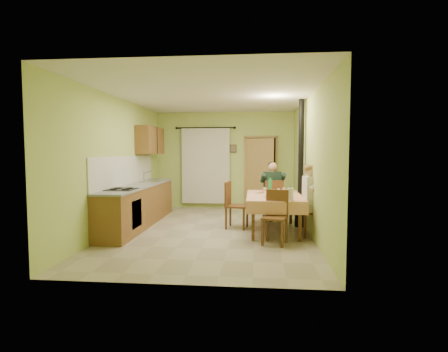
# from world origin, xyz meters

# --- Properties ---
(floor) EXTENTS (4.00, 6.00, 0.01)m
(floor) POSITION_xyz_m (0.00, 0.00, 0.00)
(floor) COLOR tan
(floor) RESTS_ON ground
(room_shell) EXTENTS (4.04, 6.04, 2.82)m
(room_shell) POSITION_xyz_m (0.00, 0.00, 1.82)
(room_shell) COLOR #BAD16B
(room_shell) RESTS_ON ground
(kitchen_run) EXTENTS (0.64, 3.64, 1.56)m
(kitchen_run) POSITION_xyz_m (-1.71, 0.40, 0.48)
(kitchen_run) COLOR brown
(kitchen_run) RESTS_ON ground
(upper_cabinets) EXTENTS (0.35, 1.40, 0.70)m
(upper_cabinets) POSITION_xyz_m (-1.82, 1.70, 1.95)
(upper_cabinets) COLOR brown
(upper_cabinets) RESTS_ON room_shell
(curtain) EXTENTS (1.70, 0.07, 2.22)m
(curtain) POSITION_xyz_m (-0.55, 2.90, 1.26)
(curtain) COLOR black
(curtain) RESTS_ON ground
(doorway) EXTENTS (0.96, 0.34, 2.15)m
(doorway) POSITION_xyz_m (1.04, 2.91, 1.05)
(doorway) COLOR black
(doorway) RESTS_ON ground
(dining_table) EXTENTS (1.15, 1.91, 0.76)m
(dining_table) POSITION_xyz_m (1.30, 0.09, 0.38)
(dining_table) COLOR #E59F7A
(dining_table) RESTS_ON ground
(tableware) EXTENTS (0.78, 1.59, 0.33)m
(tableware) POSITION_xyz_m (1.33, -0.01, 0.81)
(tableware) COLOR white
(tableware) RESTS_ON dining_table
(chair_far) EXTENTS (0.49, 0.49, 0.99)m
(chair_far) POSITION_xyz_m (1.32, 1.19, 0.29)
(chair_far) COLOR #5A3418
(chair_far) RESTS_ON ground
(chair_near) EXTENTS (0.51, 0.51, 0.97)m
(chair_near) POSITION_xyz_m (1.26, -0.95, 0.29)
(chair_near) COLOR #5A3418
(chair_near) RESTS_ON ground
(chair_right) EXTENTS (0.42, 0.42, 0.93)m
(chair_right) POSITION_xyz_m (2.01, -0.31, 0.29)
(chair_right) COLOR #5A3418
(chair_right) RESTS_ON ground
(chair_left) EXTENTS (0.51, 0.51, 1.01)m
(chair_left) POSITION_xyz_m (0.49, 0.32, 0.29)
(chair_left) COLOR #5A3418
(chair_left) RESTS_ON ground
(man_far) EXTENTS (0.62, 0.52, 1.39)m
(man_far) POSITION_xyz_m (1.32, 1.20, 0.88)
(man_far) COLOR #192D23
(man_far) RESTS_ON chair_far
(man_right) EXTENTS (0.50, 0.61, 1.39)m
(man_right) POSITION_xyz_m (2.00, -0.31, 0.88)
(man_right) COLOR beige
(man_right) RESTS_ON chair_right
(stove_flue) EXTENTS (0.24, 0.24, 2.80)m
(stove_flue) POSITION_xyz_m (1.90, 0.60, 1.02)
(stove_flue) COLOR black
(stove_flue) RESTS_ON ground
(picture_back) EXTENTS (0.19, 0.03, 0.23)m
(picture_back) POSITION_xyz_m (0.25, 2.97, 1.75)
(picture_back) COLOR black
(picture_back) RESTS_ON room_shell
(picture_right) EXTENTS (0.03, 0.31, 0.21)m
(picture_right) POSITION_xyz_m (1.97, 1.20, 1.85)
(picture_right) COLOR brown
(picture_right) RESTS_ON room_shell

